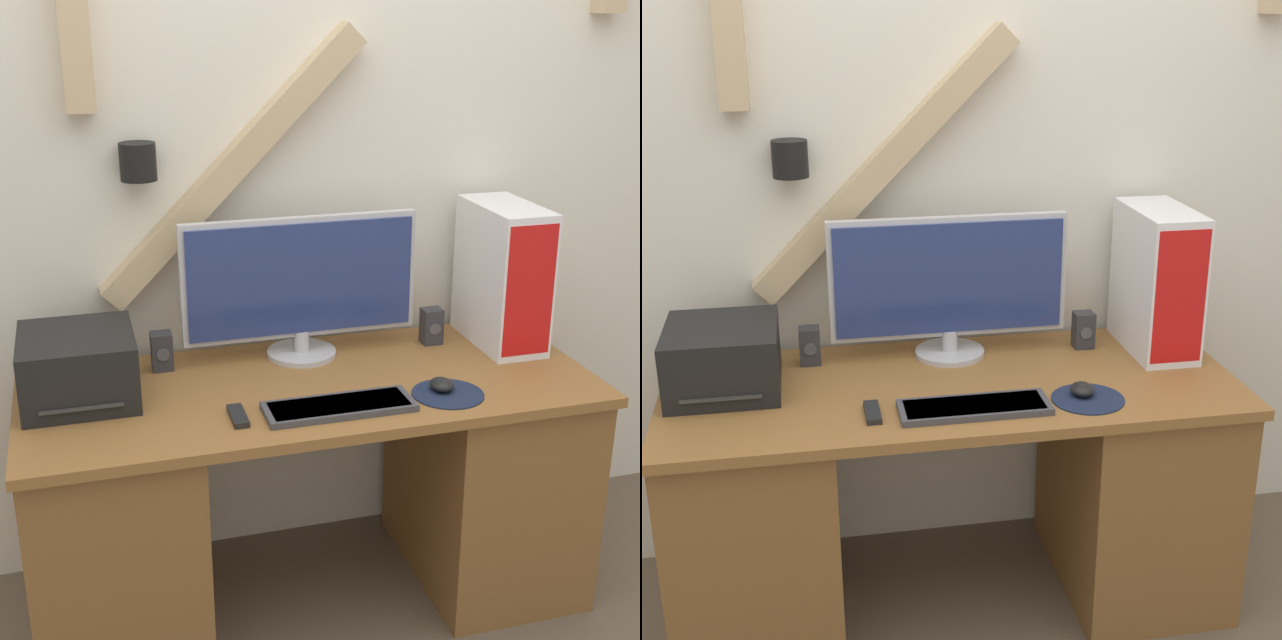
% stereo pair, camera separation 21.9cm
% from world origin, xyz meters
% --- Properties ---
extents(wall_back, '(6.40, 0.15, 2.90)m').
position_xyz_m(wall_back, '(0.00, 0.73, 1.36)').
color(wall_back, silver).
rests_on(wall_back, ground_plane).
extents(desk, '(1.62, 0.68, 0.72)m').
position_xyz_m(desk, '(0.00, 0.34, 0.37)').
color(desk, brown).
rests_on(desk, ground_plane).
extents(monitor, '(0.71, 0.21, 0.43)m').
position_xyz_m(monitor, '(0.03, 0.55, 0.95)').
color(monitor, '#B7B7BC').
rests_on(monitor, desk).
extents(keyboard, '(0.40, 0.14, 0.02)m').
position_xyz_m(keyboard, '(0.03, 0.15, 0.73)').
color(keyboard, '#3D3D42').
rests_on(keyboard, desk).
extents(mousepad, '(0.20, 0.20, 0.00)m').
position_xyz_m(mousepad, '(0.34, 0.16, 0.72)').
color(mousepad, '#19233D').
rests_on(mousepad, desk).
extents(mouse, '(0.07, 0.08, 0.03)m').
position_xyz_m(mouse, '(0.33, 0.18, 0.74)').
color(mouse, black).
rests_on(mouse, mousepad).
extents(computer_tower, '(0.17, 0.35, 0.44)m').
position_xyz_m(computer_tower, '(0.66, 0.48, 0.94)').
color(computer_tower, white).
rests_on(computer_tower, desk).
extents(printer, '(0.30, 0.33, 0.19)m').
position_xyz_m(printer, '(-0.63, 0.41, 0.81)').
color(printer, black).
rests_on(printer, desk).
extents(speaker_left, '(0.06, 0.06, 0.11)m').
position_xyz_m(speaker_left, '(-0.39, 0.55, 0.78)').
color(speaker_left, '#2D2D33').
rests_on(speaker_left, desk).
extents(speaker_right, '(0.06, 0.06, 0.11)m').
position_xyz_m(speaker_right, '(0.45, 0.53, 0.78)').
color(speaker_right, '#2D2D33').
rests_on(speaker_right, desk).
extents(remote_control, '(0.04, 0.12, 0.02)m').
position_xyz_m(remote_control, '(-0.24, 0.17, 0.73)').
color(remote_control, black).
rests_on(remote_control, desk).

